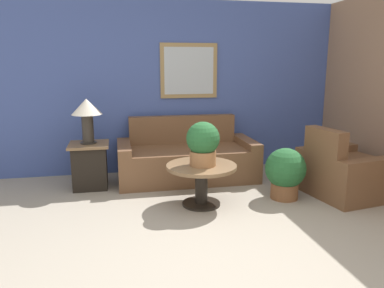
{
  "coord_description": "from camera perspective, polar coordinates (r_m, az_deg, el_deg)",
  "views": [
    {
      "loc": [
        -0.87,
        -2.8,
        1.67
      ],
      "look_at": [
        0.11,
        1.97,
        0.62
      ],
      "focal_mm": 35.0,
      "sensor_mm": 36.0,
      "label": 1
    }
  ],
  "objects": [
    {
      "name": "table_lamp",
      "position": [
        5.14,
        -15.74,
        4.74
      ],
      "size": [
        0.4,
        0.4,
        0.6
      ],
      "color": "#2D2823",
      "rests_on": "side_table"
    },
    {
      "name": "ground_plane",
      "position": [
        3.37,
        5.14,
        -17.56
      ],
      "size": [
        20.0,
        20.0,
        0.0
      ],
      "primitive_type": "plane",
      "color": "gray"
    },
    {
      "name": "coffee_table",
      "position": [
        4.45,
        1.44,
        -4.91
      ],
      "size": [
        0.83,
        0.83,
        0.5
      ],
      "color": "black",
      "rests_on": "ground_plane"
    },
    {
      "name": "wall_back",
      "position": [
        5.84,
        -2.99,
        8.62
      ],
      "size": [
        7.16,
        0.09,
        2.6
      ],
      "color": "#42569E",
      "rests_on": "ground_plane"
    },
    {
      "name": "armchair",
      "position": [
        5.2,
        22.24,
        -4.11
      ],
      "size": [
        1.06,
        1.1,
        0.89
      ],
      "rotation": [
        0.0,
        0.0,
        1.74
      ],
      "color": "brown",
      "rests_on": "ground_plane"
    },
    {
      "name": "potted_plant_floor",
      "position": [
        4.81,
        14.03,
        -4.12
      ],
      "size": [
        0.51,
        0.51,
        0.64
      ],
      "color": "brown",
      "rests_on": "ground_plane"
    },
    {
      "name": "potted_plant_on_table",
      "position": [
        4.32,
        1.68,
        0.19
      ],
      "size": [
        0.39,
        0.39,
        0.52
      ],
      "color": "#9E6B42",
      "rests_on": "coffee_table"
    },
    {
      "name": "side_table",
      "position": [
        5.28,
        -15.28,
        -3.11
      ],
      "size": [
        0.53,
        0.53,
        0.62
      ],
      "color": "black",
      "rests_on": "ground_plane"
    },
    {
      "name": "couch_main",
      "position": [
        5.5,
        -0.83,
        -2.31
      ],
      "size": [
        1.98,
        0.93,
        0.89
      ],
      "color": "brown",
      "rests_on": "ground_plane"
    }
  ]
}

